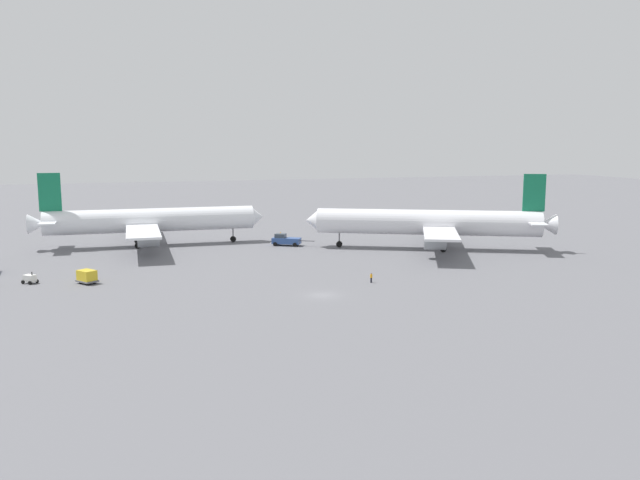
{
  "coord_description": "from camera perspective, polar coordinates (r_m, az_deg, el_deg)",
  "views": [
    {
      "loc": [
        -29.33,
        -85.08,
        21.79
      ],
      "look_at": [
        8.54,
        26.23,
        4.0
      ],
      "focal_mm": 35.41,
      "sensor_mm": 36.0,
      "label": 1
    }
  ],
  "objects": [
    {
      "name": "ground_plane",
      "position": [
        92.6,
        0.23,
        -5.01
      ],
      "size": [
        600.0,
        600.0,
        0.0
      ],
      "primitive_type": "plane",
      "color": "slate"
    },
    {
      "name": "airliner_at_gate_left",
      "position": [
        141.89,
        -15.16,
        1.69
      ],
      "size": [
        49.59,
        46.49,
        16.05
      ],
      "color": "white",
      "rests_on": "ground"
    },
    {
      "name": "airliner_being_pushed",
      "position": [
        134.09,
        9.86,
        1.54
      ],
      "size": [
        48.14,
        39.42,
        15.94
      ],
      "color": "silver",
      "rests_on": "ground"
    },
    {
      "name": "pushback_tug",
      "position": [
        137.59,
        -3.13,
        -0.0
      ],
      "size": [
        8.66,
        5.98,
        2.91
      ],
      "color": "#2D4C8C",
      "rests_on": "ground"
    },
    {
      "name": "gse_gpu_cart_small",
      "position": [
        110.12,
        -24.75,
        -3.19
      ],
      "size": [
        2.63,
        2.6,
        1.9
      ],
      "color": "silver",
      "rests_on": "ground"
    },
    {
      "name": "gse_container_dolly_flat",
      "position": [
        106.59,
        -20.32,
        -3.09
      ],
      "size": [
        3.64,
        3.88,
        2.15
      ],
      "color": "slate",
      "rests_on": "ground"
    },
    {
      "name": "ground_crew_ramp_agent_by_cones",
      "position": [
        100.99,
        4.65,
        -3.42
      ],
      "size": [
        0.36,
        0.36,
        1.57
      ],
      "color": "black",
      "rests_on": "ground"
    }
  ]
}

